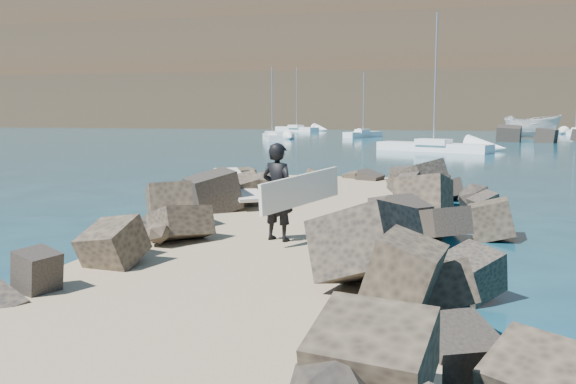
# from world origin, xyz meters

# --- Properties ---
(ground) EXTENTS (800.00, 800.00, 0.00)m
(ground) POSITION_xyz_m (0.00, 0.00, 0.00)
(ground) COLOR #0F384C
(ground) RESTS_ON ground
(jetty) EXTENTS (6.00, 26.00, 0.60)m
(jetty) POSITION_xyz_m (0.00, -2.00, 0.30)
(jetty) COLOR #8C7759
(jetty) RESTS_ON ground
(riprap_left) EXTENTS (2.60, 22.00, 1.00)m
(riprap_left) POSITION_xyz_m (-2.90, -1.50, 0.50)
(riprap_left) COLOR black
(riprap_left) RESTS_ON ground
(riprap_right) EXTENTS (2.60, 22.00, 1.00)m
(riprap_right) POSITION_xyz_m (2.90, -1.50, 0.50)
(riprap_right) COLOR black
(riprap_right) RESTS_ON ground
(headland) EXTENTS (360.00, 140.00, 32.00)m
(headland) POSITION_xyz_m (10.00, 160.00, 16.00)
(headland) COLOR #2D4919
(headland) RESTS_ON ground
(surfboard_resting) EXTENTS (2.05, 2.59, 0.09)m
(surfboard_resting) POSITION_xyz_m (-2.31, 2.92, 1.04)
(surfboard_resting) COLOR silver
(surfboard_resting) RESTS_ON riprap_left
(boat_imported) EXTENTS (7.07, 6.33, 2.68)m
(boat_imported) POSITION_xyz_m (12.60, 63.43, 1.34)
(boat_imported) COLOR silver
(boat_imported) RESTS_ON ground
(surfer_with_board) EXTENTS (1.40, 2.14, 1.89)m
(surfer_with_board) POSITION_xyz_m (-0.04, -1.38, 1.55)
(surfer_with_board) COLOR black
(surfer_with_board) RESTS_ON jetty
(sailboat_b) EXTENTS (4.09, 6.17, 7.61)m
(sailboat_b) POSITION_xyz_m (-6.19, 61.91, 0.35)
(sailboat_b) COLOR white
(sailboat_b) RESTS_ON ground
(sailboat_e) EXTENTS (7.60, 6.30, 9.71)m
(sailboat_e) POSITION_xyz_m (-18.61, 81.39, 0.35)
(sailboat_e) COLOR white
(sailboat_e) RESTS_ON ground
(sailboat_d) EXTENTS (3.33, 7.25, 8.54)m
(sailboat_d) POSITION_xyz_m (19.27, 74.82, 0.35)
(sailboat_d) COLOR white
(sailboat_d) RESTS_ON ground
(sailboat_a) EXTENTS (3.63, 6.40, 7.72)m
(sailboat_a) POSITION_xyz_m (-14.45, 51.66, 0.35)
(sailboat_a) COLOR white
(sailboat_a) RESTS_ON ground
(sailboat_c) EXTENTS (8.84, 5.52, 10.49)m
(sailboat_c) POSITION_xyz_m (2.23, 36.90, 0.35)
(sailboat_c) COLOR white
(sailboat_c) RESTS_ON ground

